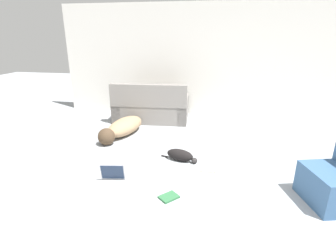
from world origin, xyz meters
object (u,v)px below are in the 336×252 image
at_px(couch, 151,108).
at_px(book_cream, 208,170).
at_px(cat, 181,155).
at_px(book_green, 169,197).
at_px(dog, 122,128).
at_px(laptop_open, 112,178).

height_order(couch, book_cream, couch).
xyz_separation_m(cat, book_green, (0.00, -1.00, -0.08)).
bearing_deg(cat, couch, 131.82).
xyz_separation_m(dog, book_green, (1.24, -1.84, -0.14)).
bearing_deg(book_green, cat, 90.17).
bearing_deg(book_cream, dog, 146.96).
xyz_separation_m(couch, dog, (-0.31, -1.05, -0.11)).
relative_size(dog, cat, 2.50).
xyz_separation_m(book_cream, book_green, (-0.42, -0.76, -0.00)).
height_order(cat, laptop_open, laptop_open).
xyz_separation_m(cat, laptop_open, (-0.78, -0.82, -0.01)).
bearing_deg(laptop_open, book_cream, 16.22).
bearing_deg(book_cream, book_green, -119.16).
distance_m(cat, book_cream, 0.49).
xyz_separation_m(cat, book_cream, (0.43, -0.24, -0.08)).
height_order(dog, cat, dog).
relative_size(couch, laptop_open, 4.62).
height_order(couch, book_green, couch).
bearing_deg(couch, laptop_open, 89.12).
distance_m(laptop_open, book_green, 0.81).
height_order(dog, book_green, dog).
height_order(laptop_open, book_cream, laptop_open).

